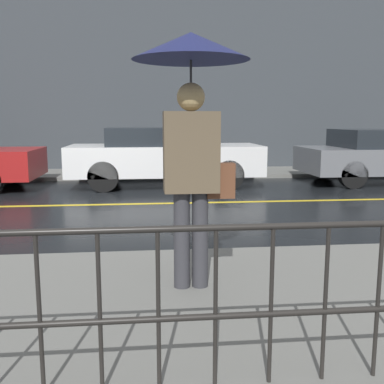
{
  "coord_description": "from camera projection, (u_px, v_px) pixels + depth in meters",
  "views": [
    {
      "loc": [
        0.86,
        -8.34,
        1.56
      ],
      "look_at": [
        1.59,
        -1.46,
        0.45
      ],
      "focal_mm": 42.0,
      "sensor_mm": 36.0,
      "label": 1
    }
  ],
  "objects": [
    {
      "name": "sidewalk_far",
      "position": [
        114.0,
        174.0,
        12.71
      ],
      "size": [
        28.0,
        2.07,
        0.1
      ],
      "color": "slate",
      "rests_on": "ground_plane"
    },
    {
      "name": "building_storefront",
      "position": [
        114.0,
        67.0,
        13.39
      ],
      "size": [
        28.0,
        0.3,
        6.23
      ],
      "color": "#383D42",
      "rests_on": "ground_plane"
    },
    {
      "name": "lane_marking",
      "position": [
        99.0,
        205.0,
        8.34
      ],
      "size": [
        25.2,
        0.12,
        0.01
      ],
      "color": "gold",
      "rests_on": "ground_plane"
    },
    {
      "name": "ground_plane",
      "position": [
        99.0,
        205.0,
        8.34
      ],
      "size": [
        80.0,
        80.0,
        0.0
      ],
      "primitive_type": "plane",
      "color": "black"
    },
    {
      "name": "sidewalk_near",
      "position": [
        38.0,
        312.0,
        3.56
      ],
      "size": [
        28.0,
        2.91,
        0.1
      ],
      "color": "slate",
      "rests_on": "ground_plane"
    },
    {
      "name": "pedestrian",
      "position": [
        192.0,
        98.0,
        3.72
      ],
      "size": [
        0.97,
        0.97,
        2.16
      ],
      "rotation": [
        0.0,
        0.0,
        3.14
      ],
      "color": "#333338",
      "rests_on": "sidewalk_near"
    },
    {
      "name": "car_white",
      "position": [
        164.0,
        155.0,
        10.62
      ],
      "size": [
        4.48,
        1.73,
        1.38
      ],
      "color": "silver",
      "rests_on": "ground_plane"
    }
  ]
}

